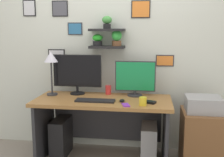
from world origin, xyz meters
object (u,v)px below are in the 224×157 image
Objects in this scene: desk at (104,115)px; cell_phone at (126,105)px; monitor_right at (135,78)px; printer at (203,104)px; monitor_left at (77,73)px; keyboard at (95,101)px; water_cup at (108,90)px; desk_lamp at (51,61)px; coffee_mug at (143,101)px; computer_tower_right at (149,143)px; scissors_tray at (150,102)px; drawer_cabinet at (201,139)px; computer_tower_left at (61,137)px; computer_mouse at (122,101)px.

desk is 0.46m from cell_phone.
printer is at bearing -15.14° from monitor_right.
monitor_left is at bearing 179.99° from monitor_right.
printer reaches higher than cell_phone.
keyboard is 0.39m from water_cup.
desk_lamp is 1.22m from coffee_mug.
monitor_left is 1.53m from printer.
monitor_right is 0.79m from computer_tower_right.
monitor_right reaches higher than coffee_mug.
water_cup reaches higher than coffee_mug.
scissors_tray is 0.32× the size of printer.
coffee_mug is 0.66m from computer_tower_right.
monitor_right is at bearing -0.01° from monitor_left.
printer is (1.10, -0.25, -0.08)m from water_cup.
monitor_left is at bearing 172.03° from printer.
drawer_cabinet is (0.66, 0.22, -0.47)m from coffee_mug.
scissors_tray is 0.19× the size of drawer_cabinet.
water_cup is (-0.26, 0.49, 0.05)m from cell_phone.
computer_tower_left is at bearing -160.91° from water_cup.
monitor_right is 1.17m from computer_tower_left.
computer_tower_left is (-0.77, 0.16, -0.53)m from computer_mouse.
computer_tower_left reaches higher than computer_tower_right.
computer_tower_left is at bearing -138.73° from monitor_left.
drawer_cabinet is (1.78, -0.10, -0.85)m from desk_lamp.
scissors_tray reaches higher than keyboard.
monitor_right is (0.36, 0.16, 0.43)m from desk.
monitor_left is 0.44m from water_cup.
computer_mouse is at bearing 3.71° from keyboard.
coffee_mug is 1.18m from computer_tower_left.
computer_tower_right is (0.25, 0.32, -0.54)m from cell_phone.
scissors_tray is at bearing 9.72° from cell_phone.
computer_tower_right is (0.61, 0.20, -0.55)m from keyboard.
desk_lamp is 4.44× the size of scissors_tray.
computer_tower_right is at bearing 30.67° from computer_mouse.
computer_mouse is 0.66m from computer_tower_right.
monitor_left reaches higher than computer_tower_right.
monitor_right reaches higher than computer_tower_right.
monitor_left is 1.21m from computer_tower_right.
coffee_mug reaches higher than cell_phone.
desk_lamp reaches higher than coffee_mug.
water_cup is 0.29× the size of printer.
scissors_tray is (0.31, -0.01, -0.00)m from computer_mouse.
water_cup reaches higher than drawer_cabinet.
cell_phone is (0.94, -0.35, -0.42)m from desk_lamp.
desk is 0.36m from computer_mouse.
cell_phone is 0.68m from computer_tower_right.
cell_phone is at bearing -163.56° from drawer_cabinet.
monitor_left is 0.72m from monitor_right.
monitor_right is at bearing 164.86° from printer.
scissors_tray reaches higher than computer_tower_left.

